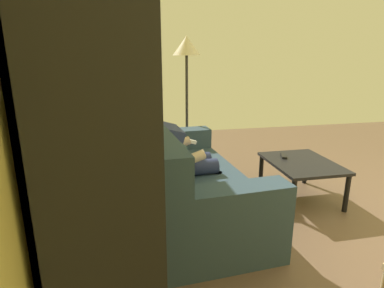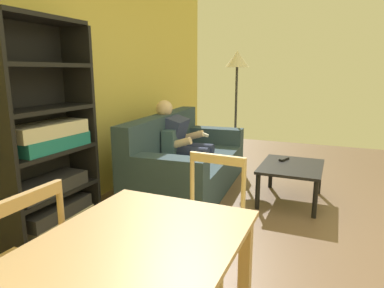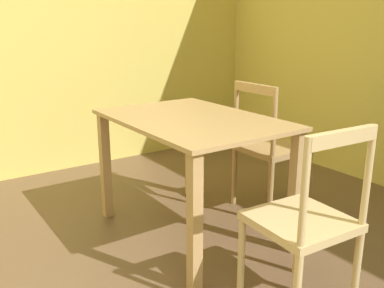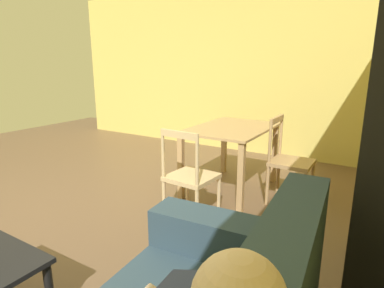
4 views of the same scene
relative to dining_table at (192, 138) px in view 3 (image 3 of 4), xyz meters
The scene contains 3 objects.
dining_table is the anchor object (origin of this frame).
dining_chair_near_wall 0.70m from the dining_table, 90.00° to the left, with size 0.42×0.42×0.93m.
dining_chair_facing_couch 0.94m from the dining_table, ahead, with size 0.45×0.45×0.91m.
Camera 3 is at (0.41, -0.27, 1.32)m, focal length 39.53 mm.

